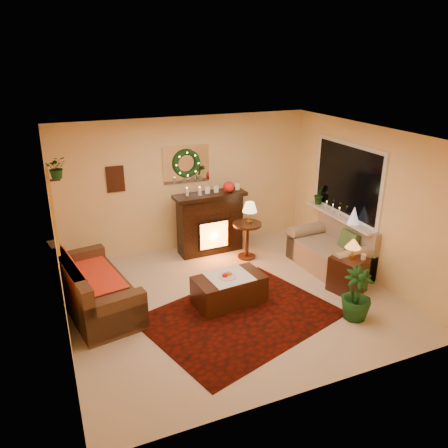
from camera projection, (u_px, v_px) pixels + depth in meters
name	position (u px, v px, depth m)	size (l,w,h in m)	color
floor	(232.00, 298.00, 7.03)	(5.00, 5.00, 0.00)	beige
ceiling	(234.00, 136.00, 6.09)	(5.00, 5.00, 0.00)	white
wall_back	(186.00, 184.00, 8.49)	(5.00, 5.00, 0.00)	#EFD88C
wall_front	(318.00, 293.00, 4.63)	(5.00, 5.00, 0.00)	#EFD88C
wall_left	(57.00, 249.00, 5.66)	(4.50, 4.50, 0.00)	#EFD88C
wall_right	(367.00, 202.00, 7.46)	(4.50, 4.50, 0.00)	#EFD88C
area_rug	(240.00, 316.00, 6.52)	(2.65, 1.99, 0.01)	#5C1D13
sofa	(95.00, 282.00, 6.63)	(0.87, 1.98, 0.85)	brown
red_throw	(90.00, 277.00, 6.74)	(0.79, 1.29, 0.02)	red
fireplace	(210.00, 225.00, 8.50)	(1.24, 0.39, 1.13)	black
poinsettia	(229.00, 187.00, 8.32)	(0.22, 0.22, 0.22)	red
mantel_candle_a	(187.00, 193.00, 8.10)	(0.06, 0.06, 0.18)	white
mantel_candle_b	(200.00, 193.00, 8.11)	(0.07, 0.07, 0.20)	white
mantel_mirror	(186.00, 164.00, 8.33)	(0.92, 0.02, 0.72)	white
wreath	(187.00, 164.00, 8.29)	(0.55, 0.55, 0.11)	#194719
wall_art	(115.00, 179.00, 7.90)	(0.32, 0.03, 0.48)	#381E11
gold_mirror	(53.00, 209.00, 5.76)	(0.03, 0.84, 1.00)	gold
hanging_plant	(58.00, 178.00, 6.38)	(0.33, 0.28, 0.36)	#194719
loveseat	(331.00, 247.00, 7.86)	(0.88, 1.53, 0.88)	gray
window_frame	(347.00, 180.00, 7.83)	(0.03, 1.86, 1.36)	white
window_glass	(347.00, 180.00, 7.83)	(0.02, 1.70, 1.22)	black
window_sill	(339.00, 216.00, 8.04)	(0.22, 1.86, 0.04)	white
mini_tree	(354.00, 215.00, 7.60)	(0.21, 0.21, 0.32)	white
sill_plant	(320.00, 195.00, 8.58)	(0.29, 0.23, 0.52)	#285B1F
side_table_round	(247.00, 242.00, 8.32)	(0.54, 0.54, 0.70)	black
lamp_cream	(250.00, 214.00, 8.11)	(0.27, 0.27, 0.42)	#E1CE81
end_table_square	(348.00, 276.00, 7.15)	(0.49, 0.49, 0.60)	black
lamp_tiffany	(353.00, 250.00, 6.96)	(0.26, 0.26, 0.37)	#D8650B
coffee_table	(229.00, 291.00, 6.82)	(1.09, 0.60, 0.46)	#53391F
fruit_bowl	(227.00, 278.00, 6.72)	(0.29, 0.29, 0.07)	white
floor_palm	(357.00, 291.00, 6.34)	(1.34, 1.34, 2.39)	#144718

